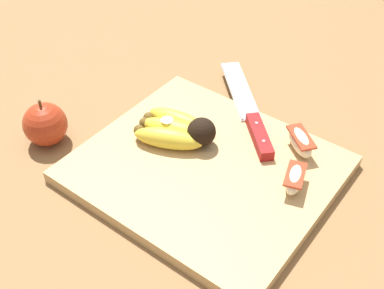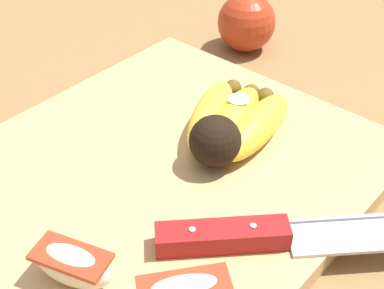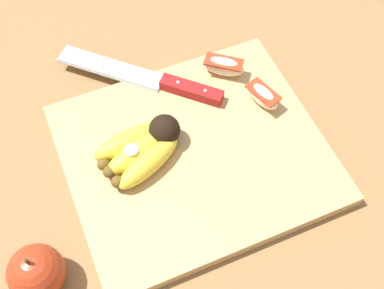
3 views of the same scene
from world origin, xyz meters
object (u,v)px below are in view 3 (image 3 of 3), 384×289
apple_wedge_near (263,96)px  apple_wedge_middle (223,66)px  banana_bunch (143,148)px  whole_apple (36,273)px  chefs_knife (163,83)px

apple_wedge_near → apple_wedge_middle: size_ratio=0.96×
banana_bunch → apple_wedge_middle: (-0.17, -0.09, -0.00)m
apple_wedge_middle → whole_apple: bearing=30.9°
apple_wedge_near → apple_wedge_middle: 0.08m
chefs_knife → apple_wedge_near: bearing=144.7°
chefs_knife → apple_wedge_near: apple_wedge_near is taller
banana_bunch → apple_wedge_near: 0.20m
banana_bunch → chefs_knife: size_ratio=0.60×
banana_bunch → whole_apple: whole_apple is taller
chefs_knife → apple_wedge_near: size_ratio=3.47×
chefs_knife → apple_wedge_middle: size_ratio=3.32×
apple_wedge_near → apple_wedge_middle: (0.03, -0.08, 0.00)m
banana_bunch → whole_apple: 0.22m
banana_bunch → apple_wedge_middle: bearing=-151.1°
apple_wedge_middle → apple_wedge_near: bearing=112.2°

